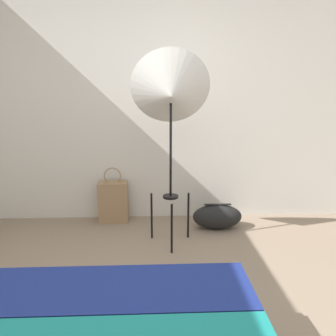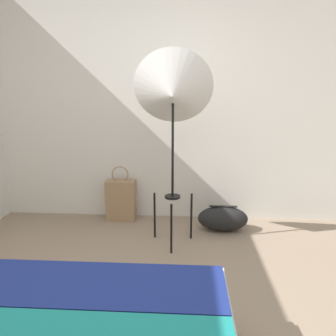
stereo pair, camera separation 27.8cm
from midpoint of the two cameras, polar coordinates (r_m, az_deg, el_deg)
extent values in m
cube|color=silver|center=(3.58, -6.52, 11.42)|extent=(8.00, 0.05, 2.60)
cube|color=navy|center=(1.77, -14.11, -20.03)|extent=(1.37, 0.41, 0.04)
cylinder|color=black|center=(2.93, -2.12, -10.59)|extent=(0.02, 0.02, 0.46)
cylinder|color=black|center=(3.22, -5.37, -8.36)|extent=(0.02, 0.02, 0.46)
cylinder|color=black|center=(3.22, 1.06, -8.30)|extent=(0.02, 0.02, 0.46)
cylinder|color=black|center=(3.04, -2.18, -5.04)|extent=(0.14, 0.14, 0.02)
cylinder|color=black|center=(2.92, -2.26, 3.81)|extent=(0.02, 0.02, 0.95)
cone|color=white|center=(2.88, -2.35, 13.15)|extent=(0.71, 0.47, 0.72)
cube|color=#9E7A56|center=(3.67, -11.64, -5.85)|extent=(0.31, 0.18, 0.45)
torus|color=#9E7A56|center=(3.59, -11.86, -1.38)|extent=(0.19, 0.01, 0.19)
ellipsoid|color=black|center=(3.48, 6.29, -8.45)|extent=(0.51, 0.26, 0.26)
cube|color=black|center=(3.43, 6.35, -6.38)|extent=(0.28, 0.04, 0.01)
camera|label=1|loc=(0.14, -92.86, -0.69)|focal=35.00mm
camera|label=2|loc=(0.14, 87.14, 0.69)|focal=35.00mm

